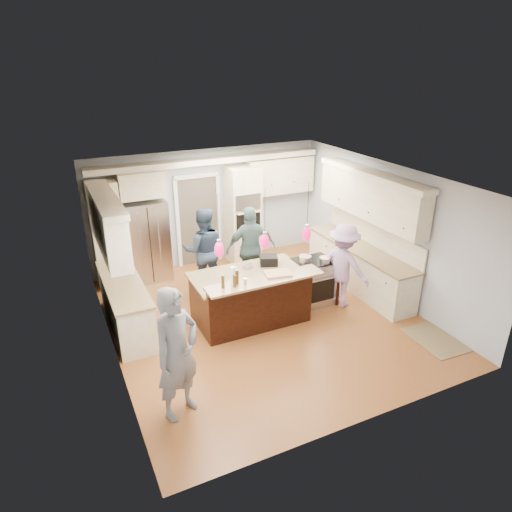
{
  "coord_description": "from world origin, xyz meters",
  "views": [
    {
      "loc": [
        -3.35,
        -6.72,
        4.57
      ],
      "look_at": [
        0.0,
        0.35,
        1.15
      ],
      "focal_mm": 32.0,
      "sensor_mm": 36.0,
      "label": 1
    }
  ],
  "objects_px": {
    "island_range": "(313,281)",
    "person_far_left": "(204,250)",
    "refrigerator": "(147,241)",
    "kitchen_island": "(250,296)",
    "person_bar_end": "(177,354)"
  },
  "relations": [
    {
      "from": "refrigerator",
      "to": "island_range",
      "type": "relative_size",
      "value": 1.96
    },
    {
      "from": "island_range",
      "to": "person_far_left",
      "type": "relative_size",
      "value": 0.51
    },
    {
      "from": "island_range",
      "to": "person_far_left",
      "type": "xyz_separation_m",
      "value": [
        -1.77,
        1.45,
        0.44
      ]
    },
    {
      "from": "refrigerator",
      "to": "kitchen_island",
      "type": "height_order",
      "value": "refrigerator"
    },
    {
      "from": "island_range",
      "to": "kitchen_island",
      "type": "bearing_deg",
      "value": -176.94
    },
    {
      "from": "refrigerator",
      "to": "person_far_left",
      "type": "xyz_separation_m",
      "value": [
        0.94,
        -1.04,
        0.0
      ]
    },
    {
      "from": "kitchen_island",
      "to": "island_range",
      "type": "height_order",
      "value": "kitchen_island"
    },
    {
      "from": "refrigerator",
      "to": "person_far_left",
      "type": "distance_m",
      "value": 1.41
    },
    {
      "from": "refrigerator",
      "to": "island_range",
      "type": "height_order",
      "value": "refrigerator"
    },
    {
      "from": "island_range",
      "to": "person_far_left",
      "type": "height_order",
      "value": "person_far_left"
    },
    {
      "from": "kitchen_island",
      "to": "person_bar_end",
      "type": "distance_m",
      "value": 2.67
    },
    {
      "from": "person_bar_end",
      "to": "island_range",
      "type": "bearing_deg",
      "value": 3.46
    },
    {
      "from": "kitchen_island",
      "to": "island_range",
      "type": "xyz_separation_m",
      "value": [
        1.41,
        0.08,
        -0.03
      ]
    },
    {
      "from": "island_range",
      "to": "person_bar_end",
      "type": "bearing_deg",
      "value": -150.24
    },
    {
      "from": "refrigerator",
      "to": "person_far_left",
      "type": "relative_size",
      "value": 1.0
    }
  ]
}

